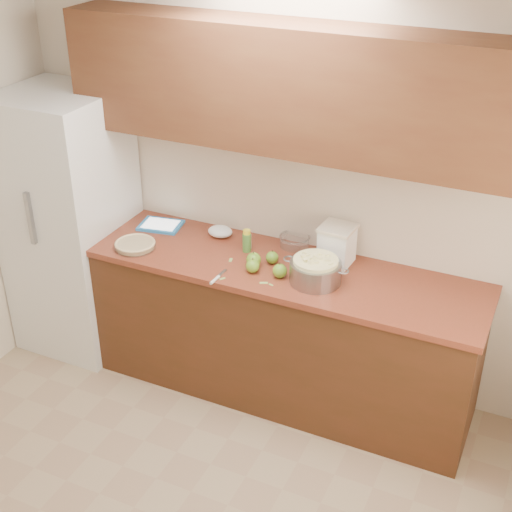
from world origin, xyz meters
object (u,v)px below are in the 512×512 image
at_px(pie, 135,245).
at_px(flour_canister, 337,244).
at_px(colander, 315,271).
at_px(tablet, 161,225).

relative_size(pie, flour_canister, 1.08).
bearing_deg(colander, pie, -175.59).
bearing_deg(colander, flour_canister, 82.39).
relative_size(colander, tablet, 1.31).
distance_m(colander, tablet, 1.20).
bearing_deg(tablet, pie, -97.53).
relative_size(pie, colander, 0.66).
bearing_deg(colander, tablet, 168.84).
xyz_separation_m(colander, flour_canister, (0.04, 0.26, 0.05)).
distance_m(pie, flour_canister, 1.25).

